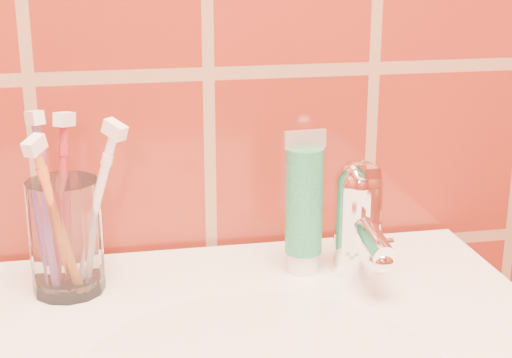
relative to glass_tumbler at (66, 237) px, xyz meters
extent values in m
cylinder|color=white|center=(0.00, 0.00, 0.00)|extent=(0.07, 0.07, 0.11)
cylinder|color=white|center=(0.23, 0.00, -0.05)|extent=(0.03, 0.03, 0.02)
cylinder|color=#1D7A4F|center=(0.23, 0.00, 0.02)|extent=(0.04, 0.04, 0.11)
cube|color=beige|center=(0.23, 0.00, 0.08)|extent=(0.04, 0.00, 0.02)
cylinder|color=white|center=(0.29, -0.01, -0.01)|extent=(0.05, 0.05, 0.09)
sphere|color=white|center=(0.29, -0.01, 0.04)|extent=(0.05, 0.05, 0.05)
cylinder|color=white|center=(0.29, -0.05, 0.00)|extent=(0.02, 0.09, 0.03)
cube|color=white|center=(0.29, -0.02, 0.06)|extent=(0.02, 0.06, 0.01)
camera|label=1|loc=(0.04, -0.72, 0.28)|focal=55.00mm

